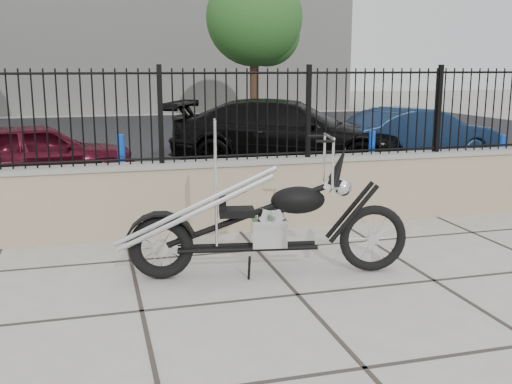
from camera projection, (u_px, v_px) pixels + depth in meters
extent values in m
plane|color=#99968E|center=(298.00, 295.00, 5.83)|extent=(90.00, 90.00, 0.00)
plane|color=black|center=(158.00, 142.00, 17.63)|extent=(30.00, 30.00, 0.00)
cube|color=gray|center=(237.00, 195.00, 8.09)|extent=(14.00, 0.36, 0.96)
cube|color=black|center=(237.00, 115.00, 7.87)|extent=(14.00, 0.08, 1.20)
cube|color=beige|center=(125.00, 30.00, 30.02)|extent=(22.00, 6.00, 8.00)
imported|color=#3D0815|center=(39.00, 153.00, 11.15)|extent=(3.71, 2.07, 1.19)
imported|color=black|center=(287.00, 133.00, 13.13)|extent=(5.53, 4.02, 1.49)
imported|color=#0F1E37|center=(417.00, 136.00, 13.53)|extent=(4.06, 1.95, 1.28)
cylinder|color=#0B23B0|center=(122.00, 166.00, 10.10)|extent=(0.15, 0.15, 1.07)
cylinder|color=#0B4AB1|center=(371.00, 157.00, 11.32)|extent=(0.15, 0.15, 1.00)
cylinder|color=#0D24C5|center=(501.00, 158.00, 11.63)|extent=(0.13, 0.13, 0.89)
cylinder|color=#382619|center=(254.00, 83.00, 21.59)|extent=(0.32, 0.32, 3.20)
sphere|color=#2B7330|center=(254.00, 12.00, 21.08)|extent=(3.42, 3.42, 3.42)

